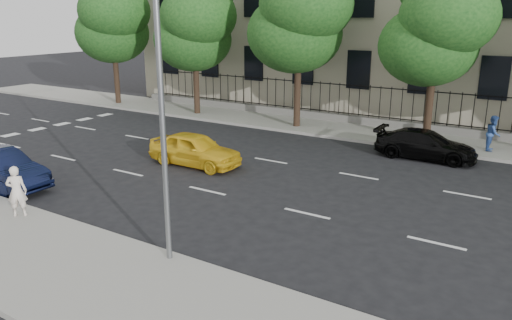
{
  "coord_description": "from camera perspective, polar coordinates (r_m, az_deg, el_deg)",
  "views": [
    {
      "loc": [
        10.49,
        -10.85,
        6.13
      ],
      "look_at": [
        1.77,
        3.0,
        1.31
      ],
      "focal_mm": 35.0,
      "sensor_mm": 36.0,
      "label": 1
    }
  ],
  "objects": [
    {
      "name": "black_sedan",
      "position": [
        22.99,
        18.8,
        1.68
      ],
      "size": [
        4.35,
        1.82,
        1.25
      ],
      "primitive_type": "imported",
      "rotation": [
        0.0,
        0.0,
        1.58
      ],
      "color": "black",
      "rests_on": "ground"
    },
    {
      "name": "crosswalk",
      "position": [
        29.59,
        -24.99,
        2.92
      ],
      "size": [
        0.5,
        12.1,
        0.01
      ],
      "primitive_type": null,
      "color": "silver",
      "rests_on": "ground"
    },
    {
      "name": "ground",
      "position": [
        16.29,
        -11.01,
        -6.01
      ],
      "size": [
        120.0,
        120.0,
        0.0
      ],
      "primitive_type": "plane",
      "color": "black",
      "rests_on": "ground"
    },
    {
      "name": "woman_near",
      "position": [
        16.81,
        -25.68,
        -3.22
      ],
      "size": [
        0.68,
        0.68,
        1.59
      ],
      "primitive_type": "imported",
      "rotation": [
        0.0,
        0.0,
        3.91
      ],
      "color": "white",
      "rests_on": "near_sidewalk"
    },
    {
      "name": "tree_d",
      "position": [
        24.82,
        20.21,
        14.77
      ],
      "size": [
        5.34,
        4.94,
        8.84
      ],
      "color": "#382619",
      "rests_on": "far_sidewalk"
    },
    {
      "name": "tree_a",
      "position": [
        35.86,
        -15.94,
        15.81
      ],
      "size": [
        5.71,
        5.31,
        9.39
      ],
      "color": "#382619",
      "rests_on": "far_sidewalk"
    },
    {
      "name": "navy_sedan",
      "position": [
        20.37,
        -27.24,
        -0.94
      ],
      "size": [
        4.22,
        1.48,
        1.39
      ],
      "primitive_type": "imported",
      "rotation": [
        0.0,
        0.0,
        1.57
      ],
      "color": "black",
      "rests_on": "ground"
    },
    {
      "name": "far_sidewalk",
      "position": [
        27.64,
        9.11,
        3.55
      ],
      "size": [
        60.0,
        4.0,
        0.15
      ],
      "primitive_type": "cube",
      "color": "gray",
      "rests_on": "ground"
    },
    {
      "name": "street_light",
      "position": [
        12.13,
        -9.29,
        11.57
      ],
      "size": [
        0.25,
        3.32,
        8.05
      ],
      "color": "slate",
      "rests_on": "near_sidewalk"
    },
    {
      "name": "iron_fence",
      "position": [
        29.07,
        10.5,
        5.26
      ],
      "size": [
        30.0,
        0.5,
        2.2
      ],
      "color": "slate",
      "rests_on": "far_sidewalk"
    },
    {
      "name": "tree_c",
      "position": [
        27.23,
        5.22,
        16.94
      ],
      "size": [
        5.89,
        5.5,
        9.8
      ],
      "color": "#382619",
      "rests_on": "far_sidewalk"
    },
    {
      "name": "lane_markings",
      "position": [
        19.77,
        -1.63,
        -1.64
      ],
      "size": [
        49.6,
        4.62,
        0.01
      ],
      "primitive_type": null,
      "color": "silver",
      "rests_on": "ground"
    },
    {
      "name": "near_sidewalk",
      "position": [
        13.91,
        -22.47,
        -10.73
      ],
      "size": [
        60.0,
        4.0,
        0.15
      ],
      "primitive_type": "cube",
      "color": "gray",
      "rests_on": "ground"
    },
    {
      "name": "pedestrian_far",
      "position": [
        24.86,
        25.48,
        2.78
      ],
      "size": [
        0.63,
        0.79,
        1.61
      ],
      "primitive_type": "imported",
      "rotation": [
        0.0,
        0.0,
        1.59
      ],
      "color": "#2F5198",
      "rests_on": "far_sidewalk"
    },
    {
      "name": "yellow_taxi",
      "position": [
        20.92,
        -7.01,
        1.22
      ],
      "size": [
        4.08,
        1.68,
        1.38
      ],
      "primitive_type": "imported",
      "rotation": [
        0.0,
        0.0,
        1.58
      ],
      "color": "yellow",
      "rests_on": "ground"
    },
    {
      "name": "tree_b",
      "position": [
        31.06,
        -6.83,
        15.77
      ],
      "size": [
        5.53,
        5.12,
        8.97
      ],
      "color": "#382619",
      "rests_on": "far_sidewalk"
    }
  ]
}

